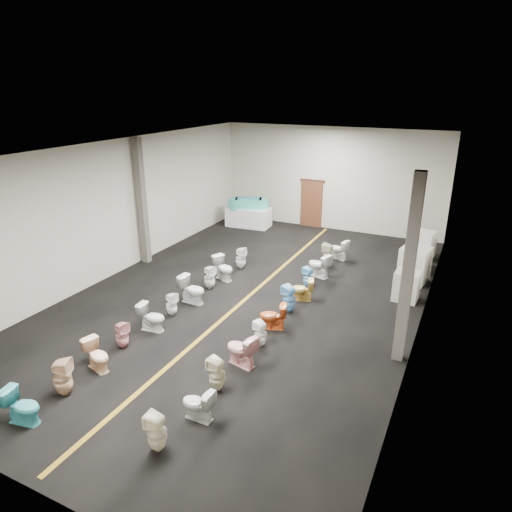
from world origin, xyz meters
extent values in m
plane|color=black|center=(0.00, 0.00, 0.00)|extent=(16.00, 16.00, 0.00)
plane|color=black|center=(0.00, 0.00, 4.50)|extent=(16.00, 16.00, 0.00)
plane|color=#BAB49F|center=(0.00, 8.00, 2.25)|extent=(10.00, 0.00, 10.00)
plane|color=#BAB49F|center=(0.00, -8.00, 2.25)|extent=(10.00, 0.00, 10.00)
plane|color=#BAB49F|center=(-5.00, 0.00, 2.25)|extent=(0.00, 16.00, 16.00)
plane|color=#BAB49F|center=(5.00, 0.00, 2.25)|extent=(0.00, 16.00, 16.00)
cube|color=#976C16|center=(0.00, 0.00, 0.00)|extent=(0.12, 15.60, 0.01)
cube|color=#562D19|center=(-0.80, 7.94, 1.05)|extent=(1.00, 0.10, 2.10)
cube|color=#331C11|center=(-0.80, 7.95, 2.12)|extent=(1.15, 0.08, 0.10)
cube|color=#59544C|center=(-4.75, 1.00, 2.25)|extent=(0.25, 0.25, 4.50)
cube|color=#59544C|center=(4.75, -1.50, 2.25)|extent=(0.25, 0.25, 4.50)
cube|color=white|center=(-3.38, 6.68, 0.44)|extent=(2.03, 1.13, 0.87)
cube|color=#3FB6A4|center=(-3.38, 6.68, 1.05)|extent=(1.36, 1.08, 0.50)
cylinder|color=#3FB6A4|center=(-3.94, 6.44, 1.05)|extent=(0.66, 0.66, 0.50)
cylinder|color=#3FB6A4|center=(-2.83, 6.91, 1.05)|extent=(0.66, 0.66, 0.50)
cube|color=teal|center=(-3.38, 6.68, 1.25)|extent=(1.10, 0.81, 0.20)
cube|color=beige|center=(4.40, 1.87, 0.46)|extent=(0.75, 0.75, 0.91)
cube|color=silver|center=(4.40, 3.39, 0.59)|extent=(1.00, 1.00, 1.19)
cube|color=silver|center=(4.40, 4.68, 0.42)|extent=(0.94, 0.94, 0.85)
cube|color=white|center=(4.40, 5.89, 0.52)|extent=(0.86, 0.86, 1.03)
imported|color=#3FA8AF|center=(-1.38, -6.95, 0.37)|extent=(0.78, 0.53, 0.74)
imported|color=#DFB48E|center=(-1.36, -5.99, 0.43)|extent=(0.51, 0.51, 0.86)
imported|color=#FECCA2|center=(-1.38, -4.98, 0.36)|extent=(0.80, 0.59, 0.73)
imported|color=pink|center=(-1.50, -4.02, 0.36)|extent=(0.40, 0.40, 0.72)
imported|color=silver|center=(-1.39, -2.99, 0.37)|extent=(0.77, 0.49, 0.75)
imported|color=white|center=(-1.41, -2.08, 0.35)|extent=(0.37, 0.36, 0.70)
imported|color=silver|center=(-1.33, -1.13, 0.42)|extent=(0.85, 0.52, 0.83)
imported|color=white|center=(-1.40, -0.04, 0.39)|extent=(0.42, 0.42, 0.78)
imported|color=white|center=(-1.36, 0.81, 0.40)|extent=(0.90, 0.72, 0.80)
imported|color=white|center=(-1.29, 1.90, 0.40)|extent=(0.37, 0.37, 0.79)
imported|color=#EBE3C3|center=(1.39, -6.40, 0.39)|extent=(0.37, 0.37, 0.77)
imported|color=silver|center=(1.60, -5.40, 0.34)|extent=(0.67, 0.39, 0.68)
imported|color=beige|center=(1.47, -4.45, 0.39)|extent=(0.40, 0.40, 0.78)
imported|color=#EEAAA9|center=(1.50, -3.39, 0.40)|extent=(0.87, 0.62, 0.80)
imported|color=white|center=(1.55, -2.45, 0.34)|extent=(0.41, 0.41, 0.69)
imported|color=#CF5A24|center=(1.48, -1.52, 0.36)|extent=(0.80, 0.61, 0.73)
imported|color=#78C1F3|center=(1.50, -0.43, 0.41)|extent=(0.49, 0.49, 0.82)
imported|color=#EDC45C|center=(1.57, 0.45, 0.35)|extent=(0.78, 0.59, 0.70)
imported|color=#72C3E7|center=(1.42, 1.41, 0.35)|extent=(0.42, 0.42, 0.70)
imported|color=white|center=(1.44, 2.42, 0.41)|extent=(0.92, 0.71, 0.83)
imported|color=beige|center=(1.42, 3.49, 0.42)|extent=(0.42, 0.41, 0.84)
imported|color=white|center=(1.56, 4.36, 0.38)|extent=(0.83, 0.61, 0.76)
camera|label=1|loc=(5.79, -11.44, 6.16)|focal=32.00mm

